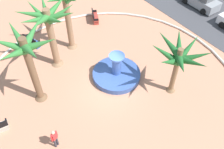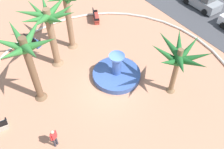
# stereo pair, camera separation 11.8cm
# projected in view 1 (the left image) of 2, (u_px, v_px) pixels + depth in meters

# --- Properties ---
(ground_plane) EXTENTS (80.00, 80.00, 0.00)m
(ground_plane) POSITION_uv_depth(u_px,v_px,m) (110.00, 86.00, 19.30)
(ground_plane) COLOR tan
(plaza_curb) EXTENTS (19.57, 19.57, 0.20)m
(plaza_curb) POSITION_uv_depth(u_px,v_px,m) (110.00, 86.00, 19.23)
(plaza_curb) COLOR silver
(plaza_curb) RESTS_ON ground
(fountain) EXTENTS (3.72, 3.72, 2.23)m
(fountain) POSITION_uv_depth(u_px,v_px,m) (116.00, 74.00, 19.76)
(fountain) COLOR #38569E
(fountain) RESTS_ON ground
(palm_tree_near_fountain) EXTENTS (4.22, 4.25, 5.43)m
(palm_tree_near_fountain) POSITION_uv_depth(u_px,v_px,m) (49.00, 22.00, 17.99)
(palm_tree_near_fountain) COLOR #8E6B4C
(palm_tree_near_fountain) RESTS_ON ground
(palm_tree_by_curb) EXTENTS (4.25, 3.79, 5.79)m
(palm_tree_by_curb) POSITION_uv_depth(u_px,v_px,m) (27.00, 55.00, 15.46)
(palm_tree_by_curb) COLOR brown
(palm_tree_by_curb) RESTS_ON ground
(palm_tree_mid_plaza) EXTENTS (4.34, 4.11, 4.35)m
(palm_tree_mid_plaza) POSITION_uv_depth(u_px,v_px,m) (179.00, 57.00, 16.61)
(palm_tree_mid_plaza) COLOR brown
(palm_tree_mid_plaza) RESTS_ON ground
(palm_tree_far_side) EXTENTS (4.43, 4.10, 5.83)m
(palm_tree_far_side) POSITION_uv_depth(u_px,v_px,m) (65.00, 4.00, 19.33)
(palm_tree_far_side) COLOR #8E6B4C
(palm_tree_far_side) RESTS_ON ground
(bench_east) EXTENTS (1.68, 0.99, 1.00)m
(bench_east) POSITION_uv_depth(u_px,v_px,m) (32.00, 42.00, 22.32)
(bench_east) COLOR #335BA8
(bench_east) RESTS_ON ground
(bench_southeast) EXTENTS (1.66, 1.15, 1.00)m
(bench_southeast) POSITION_uv_depth(u_px,v_px,m) (95.00, 18.00, 24.85)
(bench_southeast) COLOR #B73D33
(bench_southeast) RESTS_ON ground
(person_cyclist_helmet) EXTENTS (0.31, 0.50, 1.65)m
(person_cyclist_helmet) POSITION_uv_depth(u_px,v_px,m) (55.00, 138.00, 15.32)
(person_cyclist_helmet) COLOR #33333D
(person_cyclist_helmet) RESTS_ON ground
(parked_car_leftmost) EXTENTS (4.01, 1.94, 1.67)m
(parked_car_leftmost) POSITION_uv_depth(u_px,v_px,m) (201.00, 0.00, 26.29)
(parked_car_leftmost) COLOR gray
(parked_car_leftmost) RESTS_ON ground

